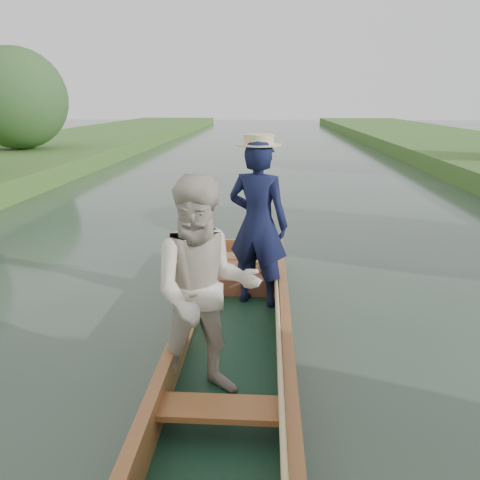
{
  "coord_description": "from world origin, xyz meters",
  "views": [
    {
      "loc": [
        0.31,
        -4.55,
        2.49
      ],
      "look_at": [
        0.0,
        0.6,
        0.95
      ],
      "focal_mm": 35.0,
      "sensor_mm": 36.0,
      "label": 1
    }
  ],
  "objects": [
    {
      "name": "ground",
      "position": [
        0.0,
        0.0,
        0.0
      ],
      "size": [
        120.0,
        120.0,
        0.0
      ],
      "primitive_type": "plane",
      "color": "#283D30",
      "rests_on": "ground"
    },
    {
      "name": "trees_far",
      "position": [
        -1.02,
        8.62,
        2.57
      ],
      "size": [
        23.05,
        16.2,
        4.59
      ],
      "color": "#47331E",
      "rests_on": "ground"
    },
    {
      "name": "punt",
      "position": [
        -0.02,
        -0.16,
        0.75
      ],
      "size": [
        1.33,
        5.12,
        2.11
      ],
      "color": "#133220",
      "rests_on": "ground"
    }
  ]
}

